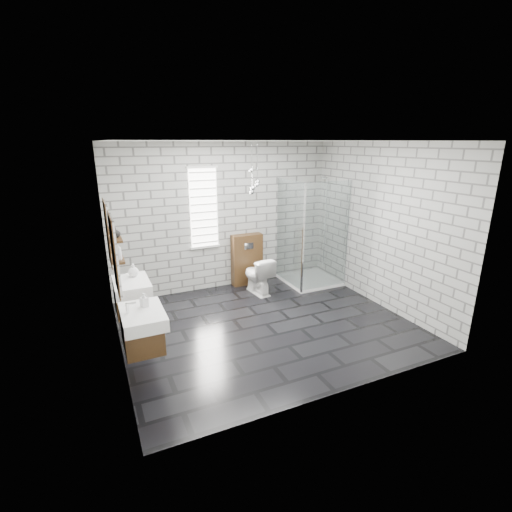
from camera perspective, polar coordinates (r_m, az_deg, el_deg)
floor at (r=5.81m, az=1.61°, el=-10.53°), size 4.20×3.60×0.02m
ceiling at (r=5.14m, az=1.88°, el=17.40°), size 4.20×3.60×0.02m
wall_back at (r=6.94m, az=-4.88°, el=5.99°), size 4.20×0.02×2.70m
wall_front at (r=3.85m, az=13.69°, el=-3.71°), size 4.20×0.02×2.70m
wall_left at (r=4.81m, az=-21.49°, el=-0.23°), size 0.02×3.60×2.70m
wall_right at (r=6.50m, az=18.73°, el=4.37°), size 0.02×3.60×2.70m
vanity_left at (r=4.49m, az=-17.55°, el=-9.21°), size 0.47×0.70×1.57m
vanity_right at (r=5.45m, az=-19.02°, el=-4.57°), size 0.47×0.70×1.57m
shelf_lower at (r=4.77m, az=-20.46°, el=-0.62°), size 0.14×0.30×0.03m
shelf_upper at (r=4.70m, az=-20.78°, el=2.39°), size 0.14×0.30×0.03m
window at (r=6.76m, az=-8.06°, el=7.31°), size 0.56×0.05×1.48m
cistern_panel at (r=7.20m, az=-1.41°, el=-0.54°), size 0.60×0.20×1.00m
flush_plate at (r=7.02m, az=-1.09°, el=1.56°), size 0.18×0.01×0.12m
shower_enclosure at (r=7.25m, az=8.23°, el=-0.55°), size 1.00×1.00×2.03m
pendant_cluster at (r=6.59m, az=-0.32°, el=11.21°), size 0.25×0.23×0.90m
toilet at (r=6.81m, az=0.27°, el=-2.96°), size 0.46×0.72×0.69m
soap_bottle_a at (r=4.51m, az=-16.85°, el=-6.49°), size 0.10×0.10×0.17m
soap_bottle_b at (r=5.55m, az=-18.35°, el=-2.07°), size 0.16×0.16×0.19m
soap_bottle_c at (r=4.70m, az=-20.45°, el=0.67°), size 0.09×0.09×0.21m
vase at (r=4.73m, az=-20.80°, el=3.42°), size 0.15×0.15×0.12m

